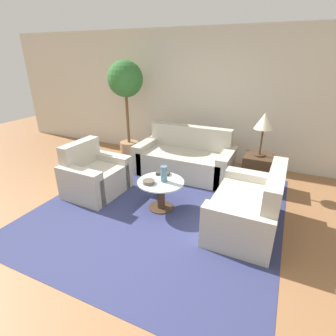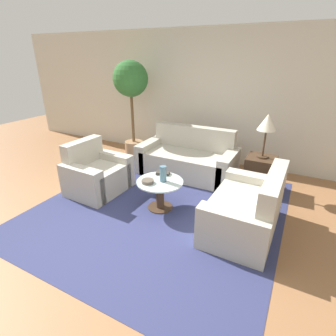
# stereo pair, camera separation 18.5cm
# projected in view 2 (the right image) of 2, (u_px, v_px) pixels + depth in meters

# --- Properties ---
(ground_plane) EXTENTS (14.00, 14.00, 0.00)m
(ground_plane) POSITION_uv_depth(u_px,v_px,m) (121.00, 236.00, 3.30)
(ground_plane) COLOR #8E603D
(wall_back) EXTENTS (10.00, 0.06, 2.60)m
(wall_back) POSITION_uv_depth(u_px,v_px,m) (209.00, 98.00, 5.29)
(wall_back) COLOR beige
(wall_back) RESTS_ON ground_plane
(rug) EXTENTS (3.38, 3.51, 0.01)m
(rug) POSITION_uv_depth(u_px,v_px,m) (160.00, 207.00, 3.91)
(rug) COLOR navy
(rug) RESTS_ON ground_plane
(sofa_main) EXTENTS (1.78, 0.84, 0.87)m
(sofa_main) POSITION_uv_depth(u_px,v_px,m) (188.00, 159.00, 4.94)
(sofa_main) COLOR #B2AD9E
(sofa_main) RESTS_ON ground_plane
(armchair) EXTENTS (0.81, 0.96, 0.83)m
(armchair) POSITION_uv_depth(u_px,v_px,m) (96.00, 175.00, 4.32)
(armchair) COLOR #B2AD9E
(armchair) RESTS_ON ground_plane
(loveseat) EXTENTS (0.82, 1.32, 0.85)m
(loveseat) POSITION_uv_depth(u_px,v_px,m) (249.00, 212.00, 3.30)
(loveseat) COLOR #B2AD9E
(loveseat) RESTS_ON ground_plane
(coffee_table) EXTENTS (0.67, 0.67, 0.44)m
(coffee_table) POSITION_uv_depth(u_px,v_px,m) (160.00, 191.00, 3.80)
(coffee_table) COLOR #422D1E
(coffee_table) RESTS_ON ground_plane
(side_table) EXTENTS (0.46, 0.46, 0.57)m
(side_table) POSITION_uv_depth(u_px,v_px,m) (260.00, 173.00, 4.36)
(side_table) COLOR #422D1E
(side_table) RESTS_ON ground_plane
(table_lamp) EXTENTS (0.29, 0.29, 0.70)m
(table_lamp) POSITION_uv_depth(u_px,v_px,m) (267.00, 124.00, 4.02)
(table_lamp) COLOR #422D1E
(table_lamp) RESTS_ON side_table
(potted_plant) EXTENTS (0.71, 0.71, 2.02)m
(potted_plant) POSITION_uv_depth(u_px,v_px,m) (131.00, 89.00, 5.29)
(potted_plant) COLOR #93704C
(potted_plant) RESTS_ON ground_plane
(vase) EXTENTS (0.09, 0.09, 0.23)m
(vase) POSITION_uv_depth(u_px,v_px,m) (163.00, 174.00, 3.69)
(vase) COLOR slate
(vase) RESTS_ON coffee_table
(bowl) EXTENTS (0.17, 0.17, 0.05)m
(bowl) POSITION_uv_depth(u_px,v_px,m) (148.00, 181.00, 3.68)
(bowl) COLOR brown
(bowl) RESTS_ON coffee_table
(book_stack) EXTENTS (0.22, 0.16, 0.04)m
(book_stack) POSITION_uv_depth(u_px,v_px,m) (163.00, 173.00, 3.95)
(book_stack) COLOR #38332D
(book_stack) RESTS_ON coffee_table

